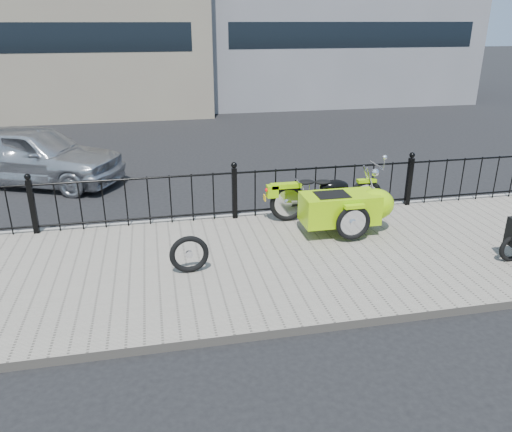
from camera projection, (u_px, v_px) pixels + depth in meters
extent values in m
plane|color=black|center=(248.00, 253.00, 8.22)|extent=(120.00, 120.00, 0.00)
cube|color=gray|center=(254.00, 263.00, 7.75)|extent=(30.00, 3.80, 0.12)
cube|color=gray|center=(234.00, 218.00, 9.51)|extent=(30.00, 0.10, 0.12)
cylinder|color=black|center=(234.00, 173.00, 9.04)|extent=(14.00, 0.04, 0.04)
cylinder|color=black|center=(235.00, 212.00, 9.32)|extent=(14.00, 0.04, 0.04)
cube|color=black|center=(33.00, 207.00, 8.52)|extent=(0.09, 0.09, 0.96)
sphere|color=black|center=(27.00, 177.00, 8.32)|extent=(0.11, 0.11, 0.11)
cube|color=black|center=(234.00, 193.00, 9.19)|extent=(0.09, 0.09, 0.96)
sphere|color=black|center=(234.00, 165.00, 8.99)|extent=(0.11, 0.11, 0.11)
cube|color=black|center=(409.00, 182.00, 9.85)|extent=(0.09, 0.09, 0.96)
sphere|color=black|center=(412.00, 155.00, 9.65)|extent=(0.11, 0.11, 0.11)
cube|color=black|center=(7.00, 38.00, 16.93)|extent=(12.50, 0.06, 1.00)
cube|color=black|center=(356.00, 35.00, 20.31)|extent=(10.50, 0.06, 1.00)
torus|color=black|center=(365.00, 197.00, 9.38)|extent=(0.69, 0.09, 0.69)
torus|color=black|center=(288.00, 203.00, 9.10)|extent=(0.69, 0.09, 0.69)
torus|color=black|center=(353.00, 223.00, 8.21)|extent=(0.60, 0.08, 0.60)
cube|color=gray|center=(327.00, 199.00, 9.23)|extent=(0.34, 0.22, 0.24)
cylinder|color=black|center=(327.00, 203.00, 9.26)|extent=(1.40, 0.04, 0.04)
ellipsoid|color=black|center=(334.00, 186.00, 9.17)|extent=(0.54, 0.29, 0.26)
cylinder|color=silver|center=(377.00, 165.00, 9.19)|extent=(0.03, 0.56, 0.03)
cylinder|color=silver|center=(369.00, 182.00, 9.28)|extent=(0.25, 0.04, 0.59)
sphere|color=silver|center=(375.00, 172.00, 9.23)|extent=(0.15, 0.15, 0.15)
cube|color=#9ADB06|center=(367.00, 181.00, 9.26)|extent=(0.36, 0.12, 0.06)
cube|color=#9ADB06|center=(286.00, 186.00, 8.96)|extent=(0.55, 0.16, 0.08)
ellipsoid|color=black|center=(323.00, 182.00, 9.09)|extent=(0.31, 0.22, 0.08)
ellipsoid|color=black|center=(306.00, 182.00, 9.02)|extent=(0.31, 0.22, 0.08)
sphere|color=red|center=(267.00, 190.00, 8.92)|extent=(0.07, 0.07, 0.07)
cube|color=gold|center=(265.00, 198.00, 9.07)|extent=(0.02, 0.14, 0.10)
cube|color=#9ADB06|center=(340.00, 208.00, 8.50)|extent=(1.30, 0.62, 0.50)
ellipsoid|color=#9ADB06|center=(375.00, 204.00, 8.61)|extent=(0.65, 0.60, 0.54)
cube|color=black|center=(332.00, 196.00, 8.39)|extent=(0.55, 0.43, 0.06)
cube|color=#9ADB06|center=(355.00, 206.00, 8.10)|extent=(0.34, 0.11, 0.06)
torus|color=black|center=(512.00, 248.00, 7.60)|extent=(0.44, 0.07, 0.44)
torus|color=black|center=(189.00, 254.00, 7.24)|extent=(0.58, 0.11, 0.58)
imported|color=#B6B8BE|center=(34.00, 155.00, 11.43)|extent=(4.36, 3.12, 1.38)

